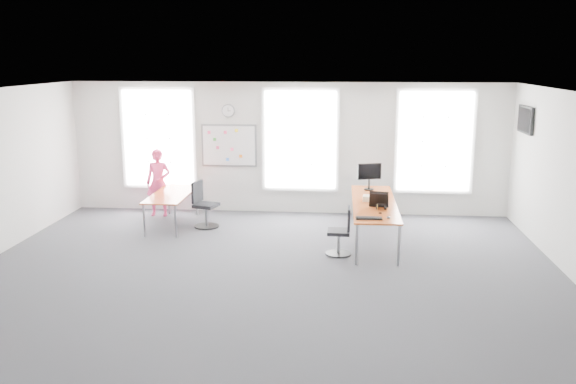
# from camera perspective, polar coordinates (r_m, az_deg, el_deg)

# --- Properties ---
(floor) EXTENTS (10.00, 10.00, 0.00)m
(floor) POSITION_cam_1_polar(r_m,az_deg,el_deg) (10.46, -2.04, -7.29)
(floor) COLOR #2A2A2F
(floor) RESTS_ON ground
(ceiling) EXTENTS (10.00, 10.00, 0.00)m
(ceiling) POSITION_cam_1_polar(r_m,az_deg,el_deg) (9.86, -2.17, 9.35)
(ceiling) COLOR white
(ceiling) RESTS_ON ground
(wall_back) EXTENTS (10.00, 0.00, 10.00)m
(wall_back) POSITION_cam_1_polar(r_m,az_deg,el_deg) (13.97, -0.05, 4.11)
(wall_back) COLOR silver
(wall_back) RESTS_ON ground
(wall_front) EXTENTS (10.00, 0.00, 10.00)m
(wall_front) POSITION_cam_1_polar(r_m,az_deg,el_deg) (6.24, -6.71, -6.70)
(wall_front) COLOR silver
(wall_front) RESTS_ON ground
(window_left) EXTENTS (1.60, 0.06, 2.20)m
(window_left) POSITION_cam_1_polar(r_m,az_deg,el_deg) (14.49, -12.01, 4.94)
(window_left) COLOR white
(window_left) RESTS_ON wall_back
(window_mid) EXTENTS (1.60, 0.06, 2.20)m
(window_mid) POSITION_cam_1_polar(r_m,az_deg,el_deg) (13.89, 1.17, 4.89)
(window_mid) COLOR white
(window_mid) RESTS_ON wall_back
(window_right) EXTENTS (1.60, 0.06, 2.20)m
(window_right) POSITION_cam_1_polar(r_m,az_deg,el_deg) (14.01, 13.55, 4.61)
(window_right) COLOR white
(window_right) RESTS_ON wall_back
(desk_right) EXTENTS (0.84, 3.16, 0.77)m
(desk_right) POSITION_cam_1_polar(r_m,az_deg,el_deg) (12.04, 8.05, -1.18)
(desk_right) COLOR #C04F1D
(desk_right) RESTS_ON ground
(desk_left) EXTENTS (0.77, 1.92, 0.70)m
(desk_left) POSITION_cam_1_polar(r_m,az_deg,el_deg) (13.24, -10.84, -0.37)
(desk_left) COLOR #C04F1D
(desk_left) RESTS_ON ground
(chair_right) EXTENTS (0.47, 0.47, 0.89)m
(chair_right) POSITION_cam_1_polar(r_m,az_deg,el_deg) (11.17, 5.03, -3.94)
(chair_right) COLOR black
(chair_right) RESTS_ON ground
(chair_left) EXTENTS (0.55, 0.55, 0.98)m
(chair_left) POSITION_cam_1_polar(r_m,az_deg,el_deg) (13.05, -7.89, -1.40)
(chair_left) COLOR black
(chair_left) RESTS_ON ground
(person) EXTENTS (0.57, 0.39, 1.53)m
(person) POSITION_cam_1_polar(r_m,az_deg,el_deg) (14.09, -12.02, 0.86)
(person) COLOR #F03A74
(person) RESTS_ON ground
(whiteboard) EXTENTS (1.20, 0.03, 0.90)m
(whiteboard) POSITION_cam_1_polar(r_m,az_deg,el_deg) (14.12, -5.55, 4.34)
(whiteboard) COLOR white
(whiteboard) RESTS_ON wall_back
(wall_clock) EXTENTS (0.30, 0.04, 0.30)m
(wall_clock) POSITION_cam_1_polar(r_m,az_deg,el_deg) (14.03, -5.61, 7.58)
(wall_clock) COLOR gray
(wall_clock) RESTS_ON wall_back
(tv) EXTENTS (0.06, 0.90, 0.55)m
(tv) POSITION_cam_1_polar(r_m,az_deg,el_deg) (13.35, 21.34, 6.32)
(tv) COLOR black
(tv) RESTS_ON wall_right
(keyboard) EXTENTS (0.47, 0.19, 0.02)m
(keyboard) POSITION_cam_1_polar(r_m,az_deg,el_deg) (10.77, 7.59, -2.46)
(keyboard) COLOR black
(keyboard) RESTS_ON desk_right
(mouse) EXTENTS (0.08, 0.12, 0.04)m
(mouse) POSITION_cam_1_polar(r_m,az_deg,el_deg) (10.84, 9.38, -2.37)
(mouse) COLOR black
(mouse) RESTS_ON desk_right
(lens_cap) EXTENTS (0.08, 0.08, 0.01)m
(lens_cap) POSITION_cam_1_polar(r_m,az_deg,el_deg) (11.19, 8.62, -1.96)
(lens_cap) COLOR black
(lens_cap) RESTS_ON desk_right
(headphones) EXTENTS (0.19, 0.10, 0.11)m
(headphones) POSITION_cam_1_polar(r_m,az_deg,el_deg) (11.45, 8.69, -1.39)
(headphones) COLOR black
(headphones) RESTS_ON desk_right
(laptop_sleeve) EXTENTS (0.37, 0.25, 0.29)m
(laptop_sleeve) POSITION_cam_1_polar(r_m,az_deg,el_deg) (11.59, 8.49, -0.74)
(laptop_sleeve) COLOR black
(laptop_sleeve) RESTS_ON desk_right
(paper_stack) EXTENTS (0.33, 0.27, 0.10)m
(paper_stack) POSITION_cam_1_polar(r_m,az_deg,el_deg) (12.11, 7.75, -0.59)
(paper_stack) COLOR beige
(paper_stack) RESTS_ON desk_right
(monitor) EXTENTS (0.50, 0.21, 0.57)m
(monitor) POSITION_cam_1_polar(r_m,az_deg,el_deg) (13.05, 7.62, 1.68)
(monitor) COLOR black
(monitor) RESTS_ON desk_right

